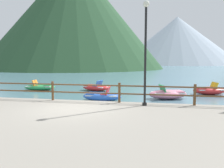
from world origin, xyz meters
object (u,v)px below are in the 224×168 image
pedal_boat_0 (168,94)px  pedal_boat_2 (95,87)px  lamp_post (146,44)px  pedal_boat_1 (102,96)px  pedal_boat_4 (209,90)px  pedal_boat_3 (40,87)px

pedal_boat_0 → pedal_boat_2: (-5.42, 2.67, -0.04)m
lamp_post → pedal_boat_1: 4.78m
pedal_boat_4 → pedal_boat_2: bearing=177.8°
pedal_boat_3 → pedal_boat_1: bearing=-31.2°
pedal_boat_0 → pedal_boat_4: (2.95, 2.35, -0.01)m
pedal_boat_0 → pedal_boat_4: bearing=38.5°
pedal_boat_1 → lamp_post: bearing=-46.9°
lamp_post → pedal_boat_0: (1.27, 4.26, -2.80)m
pedal_boat_0 → pedal_boat_4: pedal_boat_0 is taller
pedal_boat_4 → pedal_boat_0: bearing=-141.5°
pedal_boat_2 → pedal_boat_4: (8.37, -0.32, 0.02)m
pedal_boat_1 → pedal_boat_2: size_ratio=0.93×
lamp_post → pedal_boat_1: (-2.64, 2.81, -2.82)m
pedal_boat_3 → pedal_boat_4: size_ratio=1.09×
pedal_boat_1 → pedal_boat_4: bearing=28.9°
lamp_post → pedal_boat_1: bearing=133.1°
pedal_boat_0 → pedal_boat_1: (-3.91, -1.45, -0.03)m
pedal_boat_1 → pedal_boat_3: bearing=148.8°
pedal_boat_1 → pedal_boat_2: 4.39m
pedal_boat_2 → pedal_boat_3: pedal_boat_2 is taller
pedal_boat_2 → pedal_boat_1: bearing=-69.8°
pedal_boat_2 → pedal_boat_4: bearing=-2.2°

